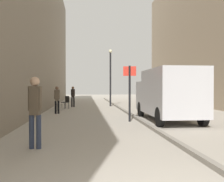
% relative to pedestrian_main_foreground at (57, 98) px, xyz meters
% --- Properties ---
extents(ground_plane, '(80.00, 80.00, 0.00)m').
position_rel_pedestrian_main_foreground_xyz_m(ground_plane, '(2.66, -0.84, -0.96)').
color(ground_plane, '#A8A093').
extents(building_facade_left, '(2.03, 40.00, 11.95)m').
position_rel_pedestrian_main_foreground_xyz_m(building_facade_left, '(-1.95, -0.84, 5.02)').
color(building_facade_left, gray).
rests_on(building_facade_left, ground_plane).
extents(kerb_strip, '(0.16, 40.00, 0.12)m').
position_rel_pedestrian_main_foreground_xyz_m(kerb_strip, '(4.24, -0.84, -0.90)').
color(kerb_strip, gray).
rests_on(kerb_strip, ground_plane).
extents(pedestrian_main_foreground, '(0.33, 0.22, 1.66)m').
position_rel_pedestrian_main_foreground_xyz_m(pedestrian_main_foreground, '(0.00, 0.00, 0.00)').
color(pedestrian_main_foreground, black).
rests_on(pedestrian_main_foreground, ground_plane).
extents(pedestrian_mid_block, '(0.37, 0.24, 1.88)m').
position_rel_pedestrian_main_foreground_xyz_m(pedestrian_mid_block, '(0.41, -8.85, 0.13)').
color(pedestrian_mid_block, '#2D3851').
rests_on(pedestrian_mid_block, ground_plane).
extents(pedestrian_far_crossing, '(0.33, 0.22, 1.66)m').
position_rel_pedestrian_main_foreground_xyz_m(pedestrian_far_crossing, '(0.69, 5.24, -0.00)').
color(pedestrian_far_crossing, black).
rests_on(pedestrian_far_crossing, ground_plane).
extents(delivery_van, '(2.07, 5.35, 2.43)m').
position_rel_pedestrian_main_foreground_xyz_m(delivery_van, '(5.62, -3.78, 0.34)').
color(delivery_van, '#B7B7BC').
rests_on(delivery_van, ground_plane).
extents(street_sign_post, '(0.59, 0.18, 2.60)m').
position_rel_pedestrian_main_foreground_xyz_m(street_sign_post, '(3.76, -3.91, 0.59)').
color(street_sign_post, black).
rests_on(street_sign_post, ground_plane).
extents(lamp_post, '(0.28, 0.28, 4.76)m').
position_rel_pedestrian_main_foreground_xyz_m(lamp_post, '(3.79, 5.75, 1.77)').
color(lamp_post, black).
rests_on(lamp_post, ground_plane).
extents(cafe_chair_near_window, '(0.46, 0.46, 0.94)m').
position_rel_pedestrian_main_foreground_xyz_m(cafe_chair_near_window, '(-0.16, 2.04, -0.41)').
color(cafe_chair_near_window, '#B7B2A8').
rests_on(cafe_chair_near_window, ground_plane).
extents(cafe_chair_by_doorway, '(0.62, 0.62, 0.94)m').
position_rel_pedestrian_main_foreground_xyz_m(cafe_chair_by_doorway, '(0.26, 3.69, -0.41)').
color(cafe_chair_by_doorway, black).
rests_on(cafe_chair_by_doorway, ground_plane).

